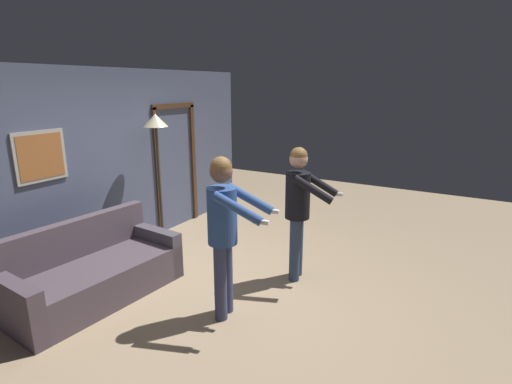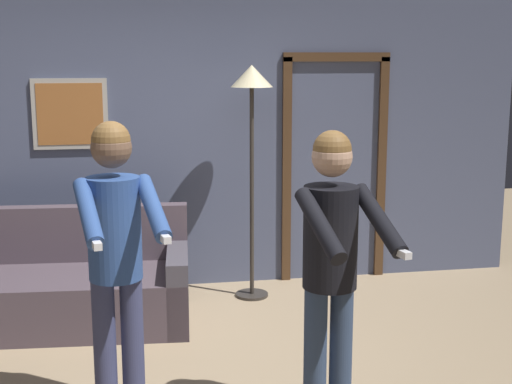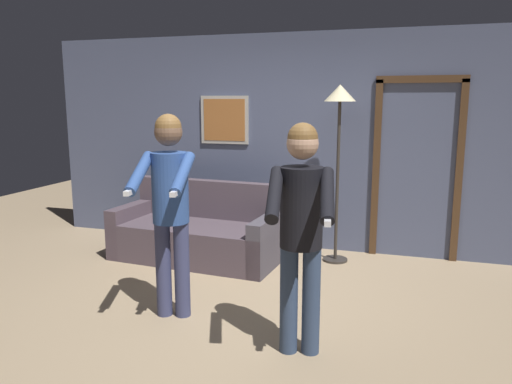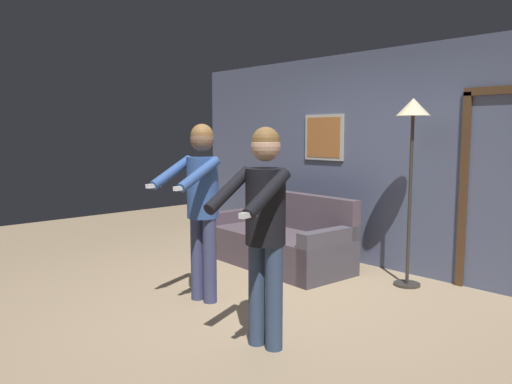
{
  "view_description": "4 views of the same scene",
  "coord_description": "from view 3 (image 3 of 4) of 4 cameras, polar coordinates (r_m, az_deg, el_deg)",
  "views": [
    {
      "loc": [
        -3.55,
        -2.33,
        2.37
      ],
      "look_at": [
        0.2,
        -0.16,
        1.21
      ],
      "focal_mm": 28.0,
      "sensor_mm": 36.0,
      "label": 1
    },
    {
      "loc": [
        -0.35,
        -4.08,
        2.06
      ],
      "look_at": [
        0.34,
        -0.2,
        1.3
      ],
      "focal_mm": 50.0,
      "sensor_mm": 36.0,
      "label": 2
    },
    {
      "loc": [
        1.42,
        -3.77,
        1.82
      ],
      "look_at": [
        0.37,
        -0.41,
        1.17
      ],
      "focal_mm": 35.0,
      "sensor_mm": 36.0,
      "label": 3
    },
    {
      "loc": [
        3.32,
        -3.0,
        1.62
      ],
      "look_at": [
        0.34,
        -0.2,
        1.14
      ],
      "focal_mm": 35.0,
      "sensor_mm": 36.0,
      "label": 4
    }
  ],
  "objects": [
    {
      "name": "ground_plane",
      "position": [
        4.42,
        -3.05,
        -13.79
      ],
      "size": [
        12.0,
        12.0,
        0.0
      ],
      "primitive_type": "plane",
      "color": "tan"
    },
    {
      "name": "back_wall_assembly",
      "position": [
        6.13,
        4.06,
        5.66
      ],
      "size": [
        6.4,
        0.1,
        2.6
      ],
      "color": "#4F5874",
      "rests_on": "ground_plane"
    },
    {
      "name": "couch",
      "position": [
        5.82,
        -6.61,
        -4.89
      ],
      "size": [
        1.96,
        0.99,
        0.87
      ],
      "color": "#51444E",
      "rests_on": "ground_plane"
    },
    {
      "name": "torchiere_lamp",
      "position": [
        5.56,
        9.52,
        8.8
      ],
      "size": [
        0.35,
        0.35,
        1.98
      ],
      "color": "#332D28",
      "rests_on": "ground_plane"
    },
    {
      "name": "person_standing_left",
      "position": [
        4.13,
        -9.83,
        -0.56
      ],
      "size": [
        0.52,
        0.72,
        1.71
      ],
      "color": "#393D63",
      "rests_on": "ground_plane"
    },
    {
      "name": "person_standing_right",
      "position": [
        3.48,
        5.2,
        -3.08
      ],
      "size": [
        0.51,
        0.64,
        1.67
      ],
      "color": "#30415F",
      "rests_on": "ground_plane"
    }
  ]
}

